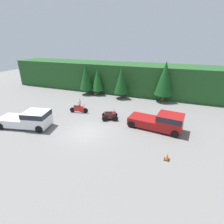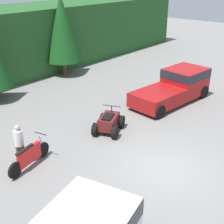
{
  "view_description": "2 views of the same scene",
  "coord_description": "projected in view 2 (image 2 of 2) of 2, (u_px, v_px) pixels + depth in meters",
  "views": [
    {
      "loc": [
        7.88,
        -13.43,
        8.62
      ],
      "look_at": [
        1.33,
        3.8,
        0.95
      ],
      "focal_mm": 28.0,
      "sensor_mm": 36.0,
      "label": 1
    },
    {
      "loc": [
        -9.4,
        -5.14,
        7.25
      ],
      "look_at": [
        1.33,
        3.8,
        0.95
      ],
      "focal_mm": 50.0,
      "sensor_mm": 36.0,
      "label": 2
    }
  ],
  "objects": [
    {
      "name": "tree_right",
      "position": [
        62.0,
        28.0,
        22.71
      ],
      "size": [
        2.61,
        2.61,
        5.93
      ],
      "color": "brown",
      "rests_on": "ground_plane"
    },
    {
      "name": "rider_person",
      "position": [
        19.0,
        143.0,
        12.5
      ],
      "size": [
        0.48,
        0.48,
        1.79
      ],
      "rotation": [
        0.0,
        0.0,
        0.37
      ],
      "color": "brown",
      "rests_on": "ground_plane"
    },
    {
      "name": "pickup_truck_red",
      "position": [
        176.0,
        85.0,
        18.89
      ],
      "size": [
        5.6,
        2.76,
        1.83
      ],
      "rotation": [
        0.0,
        0.0,
        -0.12
      ],
      "color": "maroon",
      "rests_on": "ground_plane"
    },
    {
      "name": "ground_plane",
      "position": [
        163.0,
        169.0,
        12.57
      ],
      "size": [
        80.0,
        80.0,
        0.0
      ],
      "primitive_type": "plane",
      "color": "slate"
    },
    {
      "name": "dirt_bike",
      "position": [
        29.0,
        156.0,
        12.52
      ],
      "size": [
        2.32,
        0.79,
        1.15
      ],
      "rotation": [
        0.0,
        0.0,
        0.23
      ],
      "color": "black",
      "rests_on": "ground_plane"
    },
    {
      "name": "quad_atv",
      "position": [
        109.0,
        123.0,
        15.33
      ],
      "size": [
        2.14,
        1.81,
        1.18
      ],
      "rotation": [
        0.0,
        0.0,
        0.4
      ],
      "color": "black",
      "rests_on": "ground_plane"
    }
  ]
}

